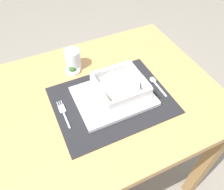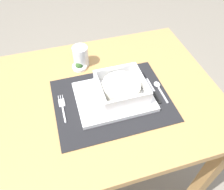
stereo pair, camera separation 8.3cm
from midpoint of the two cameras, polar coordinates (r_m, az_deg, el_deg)
ground_plane at (r=1.50m, az=0.65°, el=-18.77°), size 6.00×6.00×0.00m
dining_table at (r=0.96m, az=0.96°, el=-4.33°), size 0.87×0.70×0.73m
placemat at (r=0.85m, az=2.79°, el=-1.44°), size 0.42×0.33×0.00m
serving_plate at (r=0.85m, az=3.25°, el=-0.55°), size 0.28×0.21×0.02m
porridge_bowl at (r=0.84m, az=5.17°, el=1.65°), size 0.17×0.17×0.06m
fork at (r=0.83m, az=-9.61°, el=-2.93°), size 0.02×0.13×0.00m
spoon at (r=0.91m, az=14.08°, el=1.93°), size 0.02×0.11×0.01m
butter_knife at (r=0.89m, az=13.04°, el=0.55°), size 0.01×0.13×0.01m
bread_knife at (r=0.88m, az=11.49°, el=0.29°), size 0.01×0.13×0.01m
drinking_glass at (r=0.97m, az=-5.40°, el=9.33°), size 0.06×0.06×0.09m
condiment_saucer at (r=0.97m, az=-5.74°, el=7.12°), size 0.06×0.06×0.03m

